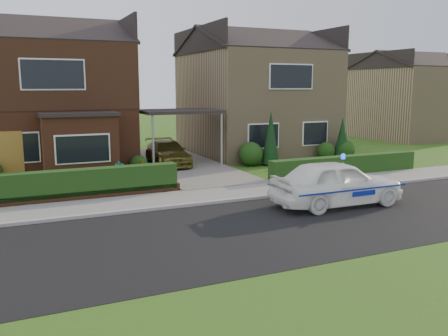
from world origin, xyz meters
TOP-DOWN VIEW (x-y plane):
  - ground at (0.00, 0.00)m, footprint 120.00×120.00m
  - road at (0.00, 0.00)m, footprint 60.00×6.00m
  - kerb at (0.00, 3.05)m, footprint 60.00×0.16m
  - sidewalk at (0.00, 4.10)m, footprint 60.00×2.00m
  - grass_verge at (0.00, -5.00)m, footprint 60.00×4.00m
  - driveway at (0.00, 11.00)m, footprint 3.80×12.00m
  - house_left at (-5.78, 13.90)m, footprint 7.50×9.53m
  - house_right at (5.80, 13.99)m, footprint 7.50×8.06m
  - carport_link at (0.00, 10.95)m, footprint 3.80×3.00m
  - dwarf_wall at (-5.80, 5.30)m, footprint 7.70×0.25m
  - hedge_left at (-5.80, 5.45)m, footprint 7.50×0.55m
  - hedge_right at (5.80, 5.35)m, footprint 7.50×0.55m
  - shrub_left_mid at (-4.00, 9.30)m, footprint 1.32×1.32m
  - shrub_left_near at (-2.40, 9.60)m, footprint 0.84×0.84m
  - shrub_right_near at (3.20, 9.40)m, footprint 1.20×1.20m
  - shrub_right_mid at (7.80, 9.50)m, footprint 0.96×0.96m
  - shrub_right_far at (8.80, 9.20)m, footprint 1.08×1.08m
  - conifer_a at (4.20, 9.20)m, footprint 0.90×0.90m
  - conifer_b at (8.60, 9.20)m, footprint 0.90×0.90m
  - neighbour_right at (20.00, 16.00)m, footprint 6.50×7.00m
  - police_car at (2.15, 1.20)m, footprint 4.13×4.55m
  - driveway_car at (-0.63, 10.85)m, footprint 1.83×4.08m
  - potted_plant_a at (-3.54, 8.13)m, footprint 0.51×0.42m
  - potted_plant_b at (-2.50, 9.00)m, footprint 0.50×0.45m
  - potted_plant_c at (-4.54, 7.83)m, footprint 0.43×0.43m

SIDE VIEW (x-z plane):
  - ground at x=0.00m, z-range 0.00..0.00m
  - road at x=0.00m, z-range -0.01..0.01m
  - grass_verge at x=0.00m, z-range -0.01..0.01m
  - hedge_left at x=-5.80m, z-range -0.45..0.45m
  - hedge_right at x=5.80m, z-range -0.40..0.40m
  - sidewalk at x=0.00m, z-range 0.00..0.10m
  - kerb at x=0.00m, z-range 0.00..0.12m
  - driveway at x=0.00m, z-range 0.00..0.12m
  - dwarf_wall at x=-5.80m, z-range 0.00..0.36m
  - potted_plant_c at x=-4.54m, z-range 0.00..0.72m
  - potted_plant_b at x=-2.50m, z-range 0.00..0.74m
  - shrub_left_near at x=-2.40m, z-range 0.00..0.84m
  - potted_plant_a at x=-3.54m, z-range 0.00..0.84m
  - shrub_right_mid at x=7.80m, z-range 0.00..0.96m
  - shrub_right_far at x=8.80m, z-range 0.00..1.08m
  - shrub_right_near at x=3.20m, z-range 0.00..1.20m
  - shrub_left_mid at x=-4.00m, z-range 0.00..1.32m
  - driveway_car at x=-0.63m, z-range 0.12..1.28m
  - police_car at x=2.15m, z-range -0.08..1.61m
  - conifer_b at x=8.60m, z-range 0.00..2.20m
  - conifer_a at x=4.20m, z-range 0.00..2.60m
  - neighbour_right at x=20.00m, z-range 0.00..5.20m
  - carport_link at x=0.00m, z-range 1.27..4.04m
  - house_right at x=5.80m, z-range 0.04..7.29m
  - house_left at x=-5.78m, z-range 0.19..7.44m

